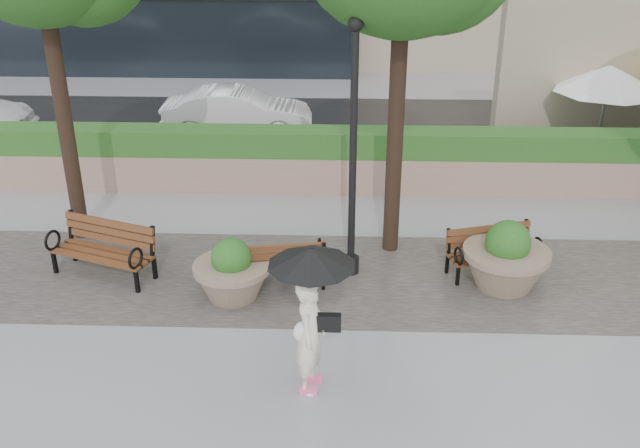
{
  "coord_description": "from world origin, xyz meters",
  "views": [
    {
      "loc": [
        0.74,
        -7.57,
        5.98
      ],
      "look_at": [
        0.38,
        2.8,
        1.1
      ],
      "focal_mm": 40.0,
      "sensor_mm": 36.0,
      "label": 1
    }
  ],
  "objects_px": {
    "bench_1": "(104,261)",
    "car_right": "(237,113)",
    "bench_2": "(275,272)",
    "planter_left": "(232,275)",
    "planter_right": "(506,262)",
    "pedestrian": "(311,306)",
    "lamppost": "(353,169)",
    "bench_3": "(492,261)"
  },
  "relations": [
    {
      "from": "bench_1",
      "to": "car_right",
      "type": "relative_size",
      "value": 0.49
    },
    {
      "from": "bench_1",
      "to": "bench_2",
      "type": "distance_m",
      "value": 2.94
    },
    {
      "from": "bench_2",
      "to": "planter_left",
      "type": "height_order",
      "value": "planter_left"
    },
    {
      "from": "planter_right",
      "to": "pedestrian",
      "type": "xyz_separation_m",
      "value": [
        -3.06,
        -2.73,
        0.78
      ]
    },
    {
      "from": "planter_left",
      "to": "lamppost",
      "type": "xyz_separation_m",
      "value": [
        1.9,
        0.89,
        1.5
      ]
    },
    {
      "from": "planter_right",
      "to": "car_right",
      "type": "height_order",
      "value": "car_right"
    },
    {
      "from": "bench_3",
      "to": "bench_2",
      "type": "bearing_deg",
      "value": 171.71
    },
    {
      "from": "car_right",
      "to": "lamppost",
      "type": "bearing_deg",
      "value": -160.3
    },
    {
      "from": "bench_3",
      "to": "car_right",
      "type": "distance_m",
      "value": 9.13
    },
    {
      "from": "car_right",
      "to": "pedestrian",
      "type": "relative_size",
      "value": 1.92
    },
    {
      "from": "bench_2",
      "to": "pedestrian",
      "type": "distance_m",
      "value": 2.88
    },
    {
      "from": "bench_1",
      "to": "pedestrian",
      "type": "relative_size",
      "value": 0.93
    },
    {
      "from": "bench_1",
      "to": "lamppost",
      "type": "xyz_separation_m",
      "value": [
        4.18,
        0.27,
        1.62
      ]
    },
    {
      "from": "car_right",
      "to": "planter_left",
      "type": "bearing_deg",
      "value": -174.81
    },
    {
      "from": "planter_right",
      "to": "lamppost",
      "type": "height_order",
      "value": "lamppost"
    },
    {
      "from": "planter_left",
      "to": "car_right",
      "type": "distance_m",
      "value": 8.36
    },
    {
      "from": "bench_3",
      "to": "car_right",
      "type": "relative_size",
      "value": 0.42
    },
    {
      "from": "bench_1",
      "to": "car_right",
      "type": "xyz_separation_m",
      "value": [
        1.21,
        7.68,
        0.36
      ]
    },
    {
      "from": "bench_2",
      "to": "lamppost",
      "type": "xyz_separation_m",
      "value": [
        1.26,
        0.52,
        1.64
      ]
    },
    {
      "from": "lamppost",
      "to": "planter_left",
      "type": "bearing_deg",
      "value": -155.03
    },
    {
      "from": "planter_right",
      "to": "pedestrian",
      "type": "relative_size",
      "value": 0.69
    },
    {
      "from": "bench_2",
      "to": "car_right",
      "type": "distance_m",
      "value": 8.12
    },
    {
      "from": "bench_2",
      "to": "bench_1",
      "type": "bearing_deg",
      "value": -14.37
    },
    {
      "from": "planter_left",
      "to": "lamppost",
      "type": "distance_m",
      "value": 2.58
    },
    {
      "from": "bench_3",
      "to": "pedestrian",
      "type": "height_order",
      "value": "pedestrian"
    },
    {
      "from": "bench_3",
      "to": "pedestrian",
      "type": "relative_size",
      "value": 0.8
    },
    {
      "from": "bench_3",
      "to": "planter_right",
      "type": "height_order",
      "value": "planter_right"
    },
    {
      "from": "pedestrian",
      "to": "bench_3",
      "type": "bearing_deg",
      "value": -29.83
    },
    {
      "from": "bench_1",
      "to": "bench_3",
      "type": "relative_size",
      "value": 1.16
    },
    {
      "from": "bench_1",
      "to": "planter_right",
      "type": "height_order",
      "value": "planter_right"
    },
    {
      "from": "car_right",
      "to": "pedestrian",
      "type": "xyz_separation_m",
      "value": [
        2.44,
        -10.53,
        0.6
      ]
    },
    {
      "from": "bench_3",
      "to": "planter_left",
      "type": "relative_size",
      "value": 1.32
    },
    {
      "from": "planter_right",
      "to": "car_right",
      "type": "bearing_deg",
      "value": 125.2
    },
    {
      "from": "bench_1",
      "to": "planter_right",
      "type": "xyz_separation_m",
      "value": [
        6.71,
        -0.12,
        0.18
      ]
    },
    {
      "from": "lamppost",
      "to": "pedestrian",
      "type": "height_order",
      "value": "lamppost"
    },
    {
      "from": "planter_right",
      "to": "lamppost",
      "type": "xyz_separation_m",
      "value": [
        -2.53,
        0.39,
        1.44
      ]
    },
    {
      "from": "car_right",
      "to": "planter_right",
      "type": "bearing_deg",
      "value": -146.98
    },
    {
      "from": "bench_3",
      "to": "lamppost",
      "type": "distance_m",
      "value": 2.92
    },
    {
      "from": "lamppost",
      "to": "pedestrian",
      "type": "distance_m",
      "value": 3.23
    },
    {
      "from": "planter_left",
      "to": "pedestrian",
      "type": "height_order",
      "value": "pedestrian"
    },
    {
      "from": "bench_1",
      "to": "car_right",
      "type": "bearing_deg",
      "value": 101.69
    },
    {
      "from": "bench_2",
      "to": "bench_3",
      "type": "bearing_deg",
      "value": 179.05
    }
  ]
}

